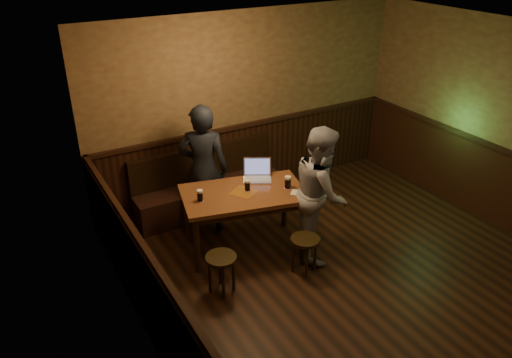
{
  "coord_description": "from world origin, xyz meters",
  "views": [
    {
      "loc": [
        -3.46,
        -3.23,
        3.82
      ],
      "look_at": [
        -0.73,
        1.52,
        1.02
      ],
      "focal_mm": 35.0,
      "sensor_mm": 36.0,
      "label": 1
    }
  ],
  "objects": [
    {
      "name": "pint_left",
      "position": [
        -1.42,
        1.68,
        0.9
      ],
      "size": [
        0.1,
        0.1,
        0.15
      ],
      "color": "maroon",
      "rests_on": "pub_table"
    },
    {
      "name": "pint_right",
      "position": [
        -0.32,
        1.43,
        0.91
      ],
      "size": [
        0.11,
        0.11,
        0.17
      ],
      "color": "maroon",
      "rests_on": "pub_table"
    },
    {
      "name": "person_grey",
      "position": [
        -0.07,
        1.07,
        0.86
      ],
      "size": [
        1.01,
        1.06,
        1.72
      ],
      "primitive_type": "imported",
      "rotation": [
        0.0,
        0.0,
        0.99
      ],
      "color": "gray",
      "rests_on": "ground"
    },
    {
      "name": "laptop",
      "position": [
        -0.51,
        1.87,
        0.89
      ],
      "size": [
        0.46,
        0.43,
        0.26
      ],
      "rotation": [
        0.0,
        0.0,
        -0.51
      ],
      "color": "silver",
      "rests_on": "pub_table"
    },
    {
      "name": "stool_right",
      "position": [
        -0.47,
        0.79,
        0.38
      ],
      "size": [
        0.46,
        0.46,
        0.48
      ],
      "rotation": [
        0.0,
        0.0,
        -0.39
      ],
      "color": "black",
      "rests_on": "ground"
    },
    {
      "name": "pint_mid",
      "position": [
        -0.79,
        1.63,
        0.9
      ],
      "size": [
        0.09,
        0.09,
        0.15
      ],
      "color": "maroon",
      "rests_on": "pub_table"
    },
    {
      "name": "bench",
      "position": [
        -0.86,
        2.75,
        0.31
      ],
      "size": [
        2.2,
        0.5,
        0.95
      ],
      "color": "black",
      "rests_on": "ground"
    },
    {
      "name": "person_suit",
      "position": [
        -1.1,
        2.29,
        0.91
      ],
      "size": [
        0.79,
        0.72,
        1.82
      ],
      "primitive_type": "imported",
      "rotation": [
        0.0,
        0.0,
        2.59
      ],
      "color": "black",
      "rests_on": "ground"
    },
    {
      "name": "menu",
      "position": [
        -0.26,
        1.24,
        0.83
      ],
      "size": [
        0.26,
        0.26,
        0.0
      ],
      "primitive_type": "cube",
      "rotation": [
        0.0,
        0.0,
        -0.76
      ],
      "color": "silver",
      "rests_on": "pub_table"
    },
    {
      "name": "stool_left",
      "position": [
        -1.51,
        0.96,
        0.39
      ],
      "size": [
        0.45,
        0.45,
        0.49
      ],
      "rotation": [
        0.0,
        0.0,
        -0.32
      ],
      "color": "black",
      "rests_on": "ground"
    },
    {
      "name": "pub_table",
      "position": [
        -0.86,
        1.62,
        0.72
      ],
      "size": [
        1.7,
        1.22,
        0.83
      ],
      "rotation": [
        0.0,
        0.0,
        -0.24
      ],
      "color": "#5D2E1A",
      "rests_on": "ground"
    },
    {
      "name": "room",
      "position": [
        0.0,
        0.22,
        1.2
      ],
      "size": [
        5.04,
        6.04,
        2.84
      ],
      "color": "black",
      "rests_on": "ground"
    }
  ]
}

